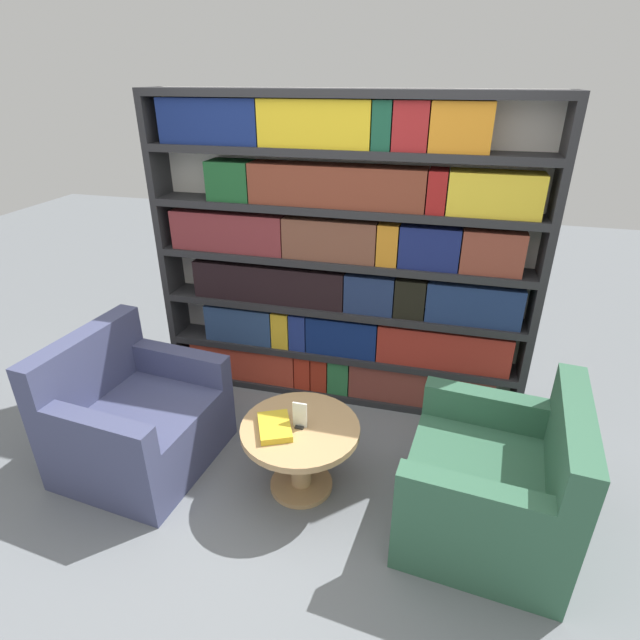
# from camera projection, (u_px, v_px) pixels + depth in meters

# --- Properties ---
(ground_plane) EXTENTS (14.00, 14.00, 0.00)m
(ground_plane) POSITION_uv_depth(u_px,v_px,m) (283.00, 523.00, 2.79)
(ground_plane) COLOR slate
(bookshelf) EXTENTS (2.67, 0.30, 2.18)m
(bookshelf) POSITION_uv_depth(u_px,v_px,m) (341.00, 263.00, 3.49)
(bookshelf) COLOR silver
(bookshelf) RESTS_ON ground_plane
(armchair_left) EXTENTS (0.90, 0.97, 0.86)m
(armchair_left) POSITION_uv_depth(u_px,v_px,m) (136.00, 421.00, 3.14)
(armchair_left) COLOR #42476B
(armchair_left) RESTS_ON ground_plane
(armchair_right) EXTENTS (0.91, 0.97, 0.86)m
(armchair_right) POSITION_uv_depth(u_px,v_px,m) (494.00, 486.00, 2.64)
(armchair_right) COLOR #336047
(armchair_right) RESTS_ON ground_plane
(coffee_table) EXTENTS (0.69, 0.69, 0.45)m
(coffee_table) POSITION_uv_depth(u_px,v_px,m) (301.00, 444.00, 2.90)
(coffee_table) COLOR tan
(coffee_table) RESTS_ON ground_plane
(table_sign) EXTENTS (0.08, 0.06, 0.16)m
(table_sign) POSITION_uv_depth(u_px,v_px,m) (300.00, 417.00, 2.81)
(table_sign) COLOR black
(table_sign) RESTS_ON coffee_table
(stray_book) EXTENTS (0.27, 0.31, 0.04)m
(stray_book) POSITION_uv_depth(u_px,v_px,m) (275.00, 427.00, 2.81)
(stray_book) COLOR gold
(stray_book) RESTS_ON coffee_table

